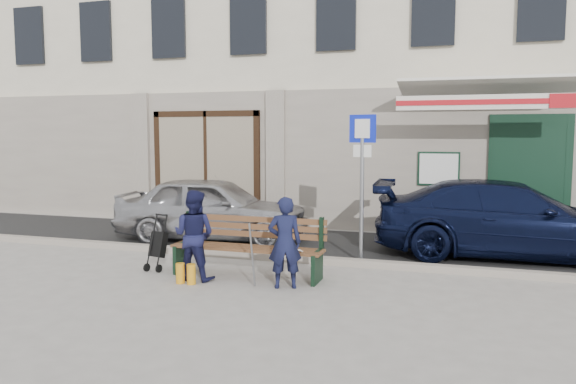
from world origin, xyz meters
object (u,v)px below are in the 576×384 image
at_px(parking_sign, 362,165).
at_px(bench, 245,247).
at_px(car_silver, 213,208).
at_px(woman, 194,235).
at_px(man, 285,242).
at_px(car_navy, 509,219).
at_px(stroller, 158,246).

xyz_separation_m(parking_sign, bench, (-1.56, -1.46, -1.22)).
bearing_deg(parking_sign, car_silver, 173.15).
bearing_deg(woman, bench, -146.59).
distance_m(car_silver, man, 3.90).
distance_m(car_navy, man, 4.47).
bearing_deg(woman, car_silver, -68.31).
height_order(car_navy, bench, car_navy).
bearing_deg(man, car_navy, -156.61).
bearing_deg(bench, stroller, -179.01).
xyz_separation_m(car_silver, woman, (1.08, -2.94, 0.01)).
bearing_deg(car_silver, stroller, 178.18).
xyz_separation_m(car_navy, man, (-3.18, -3.14, -0.02)).
height_order(man, woman, woman).
bearing_deg(parking_sign, man, -100.63).
height_order(car_navy, stroller, car_navy).
height_order(car_silver, bench, car_silver).
xyz_separation_m(bench, stroller, (-1.50, -0.03, -0.06)).
distance_m(bench, stroller, 1.51).
relative_size(car_navy, man, 3.57).
height_order(parking_sign, woman, parking_sign).
relative_size(parking_sign, stroller, 2.82).
bearing_deg(woman, car_navy, -144.62).
relative_size(car_silver, car_navy, 0.84).
distance_m(car_navy, bench, 4.82).
relative_size(car_silver, bench, 1.65).
relative_size(man, woman, 0.97).
bearing_deg(bench, woman, -148.11).
xyz_separation_m(car_silver, parking_sign, (3.29, -1.08, 1.00)).
distance_m(car_silver, car_navy, 5.72).
xyz_separation_m(car_navy, woman, (-4.63, -3.11, -0.00)).
distance_m(parking_sign, bench, 2.46).
bearing_deg(stroller, woman, -11.11).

